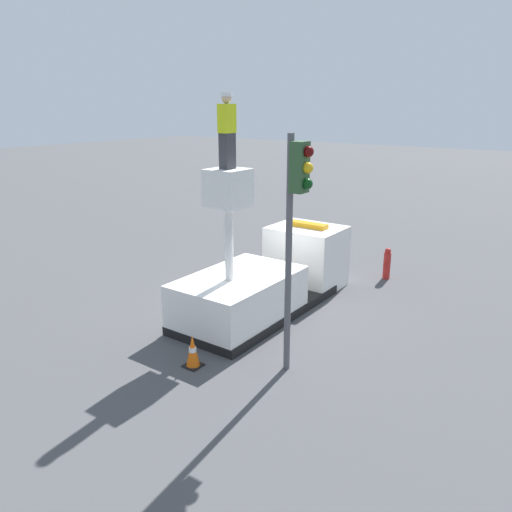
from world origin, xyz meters
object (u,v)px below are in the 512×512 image
Objects in this scene: worker at (227,131)px; fire_hydrant at (387,264)px; bucket_truck at (268,280)px; traffic_light_pole at (296,209)px; traffic_cone_rear at (193,352)px.

fire_hydrant is (6.13, -1.89, -4.53)m from worker.
traffic_light_pole is (-2.70, -2.47, 2.81)m from bucket_truck.
worker is at bearing 69.51° from traffic_light_pole.
worker is 3.00m from traffic_light_pole.
traffic_cone_rear is at bearing 170.89° from fire_hydrant.
fire_hydrant is 8.31m from traffic_cone_rear.
bucket_truck reaches higher than fire_hydrant.
fire_hydrant reaches higher than traffic_cone_rear.
traffic_light_pole is at bearing -58.73° from traffic_cone_rear.
fire_hydrant is at bearing 4.73° from traffic_light_pole.
traffic_cone_rear is at bearing -171.54° from bucket_truck.
bucket_truck is at bearing 8.46° from traffic_cone_rear.
bucket_truck is 8.23× the size of traffic_cone_rear.
traffic_light_pole is 3.96m from traffic_cone_rear.
bucket_truck is 1.22× the size of traffic_light_pole.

